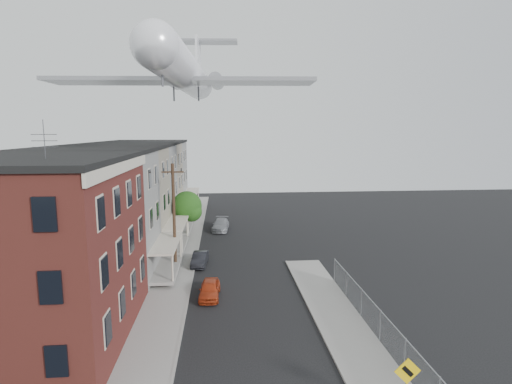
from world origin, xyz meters
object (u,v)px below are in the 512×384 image
at_px(car_mid, 200,259).
at_px(car_far, 221,225).
at_px(warning_sign, 407,379).
at_px(utility_pole, 174,215).
at_px(street_tree, 188,207).
at_px(airplane, 185,73).
at_px(car_near, 210,289).

relative_size(car_mid, car_far, 0.77).
relative_size(warning_sign, utility_pole, 0.31).
relative_size(utility_pole, car_mid, 2.61).
relative_size(utility_pole, street_tree, 1.73).
distance_m(car_mid, airplane, 17.49).
distance_m(car_far, airplane, 18.06).
bearing_deg(airplane, car_near, -79.28).
bearing_deg(airplane, street_tree, 95.68).
distance_m(street_tree, car_near, 16.45).
xyz_separation_m(street_tree, car_mid, (1.67, -9.03, -2.88)).
bearing_deg(warning_sign, utility_pole, 120.48).
bearing_deg(street_tree, car_mid, -79.50).
height_order(utility_pole, car_near, utility_pole).
distance_m(warning_sign, car_far, 33.19).
bearing_deg(car_far, street_tree, -130.46).
xyz_separation_m(car_near, airplane, (-2.38, 12.55, 16.49)).
height_order(car_mid, car_far, car_far).
bearing_deg(street_tree, warning_sign, -69.42).
bearing_deg(car_far, airplane, -109.42).
xyz_separation_m(warning_sign, car_mid, (-9.20, 19.92, -1.31)).
relative_size(car_near, car_far, 0.77).
xyz_separation_m(warning_sign, utility_pole, (-11.20, 19.03, 2.79)).
distance_m(warning_sign, utility_pole, 22.25).
distance_m(utility_pole, car_far, 14.41).
xyz_separation_m(utility_pole, street_tree, (0.33, 9.92, -1.22)).
distance_m(car_near, airplane, 20.86).
bearing_deg(street_tree, car_far, 44.21).
relative_size(car_mid, airplane, 0.13).
bearing_deg(car_near, car_mid, 101.55).
height_order(warning_sign, car_near, warning_sign).
height_order(utility_pole, street_tree, utility_pole).
bearing_deg(warning_sign, car_near, 122.14).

